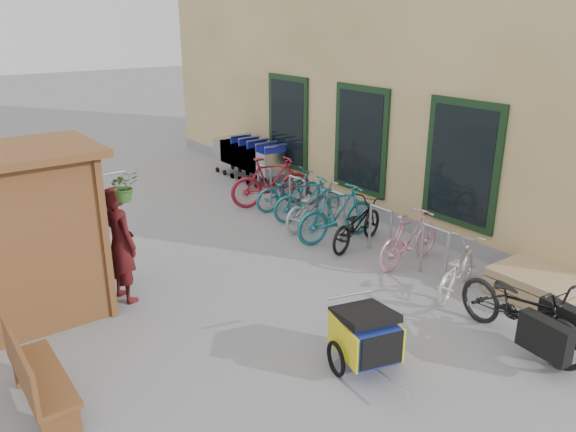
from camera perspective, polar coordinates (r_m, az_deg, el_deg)
ground at (r=7.97m, az=3.61°, el=-10.46°), size 80.00×80.00×0.00m
building at (r=14.69m, az=12.43°, el=17.26°), size 6.07×13.00×7.00m
kiosk at (r=8.17m, az=-26.23°, el=0.17°), size 2.49×1.65×2.40m
bike_rack at (r=10.80m, az=4.82°, el=0.79°), size 0.05×5.35×0.86m
pallet_stack at (r=9.23m, az=24.03°, el=-6.37°), size 1.00×1.20×0.40m
bench at (r=6.64m, az=-24.37°, el=-14.46°), size 0.45×1.44×0.91m
shopping_carts at (r=14.39m, az=-4.14°, el=6.21°), size 0.63×2.52×1.14m
child_trailer at (r=6.83m, az=7.88°, el=-11.79°), size 0.89×1.40×0.81m
cargo_bike at (r=7.77m, az=22.78°, el=-8.80°), size 0.89×1.96×0.99m
person_kiosk at (r=8.48m, az=-16.66°, el=-2.77°), size 0.53×0.70×1.76m
bike_0 at (r=8.90m, az=16.81°, el=-5.06°), size 1.62×0.99×0.80m
bike_1 at (r=9.65m, az=12.24°, el=-2.23°), size 1.60×0.58×0.94m
bike_2 at (r=10.29m, az=7.01°, el=-0.80°), size 1.71×1.00×0.85m
bike_3 at (r=10.48m, az=5.02°, el=0.27°), size 1.80×0.65×1.06m
bike_4 at (r=11.18m, az=2.53°, el=1.06°), size 1.74×0.94×0.87m
bike_5 at (r=11.51m, az=2.00°, el=1.74°), size 1.58×0.73×0.92m
bike_6 at (r=12.22m, az=0.09°, el=2.67°), size 1.67×0.74×0.85m
bike_7 at (r=12.38m, az=-1.71°, el=3.51°), size 1.91×1.05×1.11m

